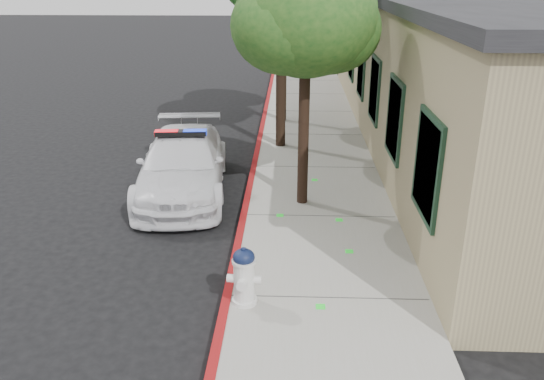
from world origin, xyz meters
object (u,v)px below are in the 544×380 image
(clapboard_building, at_px, (487,71))
(police_car, at_px, (183,164))
(fire_hydrant, at_px, (244,276))
(street_tree_near, at_px, (307,22))

(clapboard_building, bearing_deg, police_car, -151.47)
(clapboard_building, relative_size, fire_hydrant, 22.63)
(street_tree_near, bearing_deg, fire_hydrant, -103.41)
(police_car, bearing_deg, clapboard_building, 22.99)
(clapboard_building, distance_m, police_car, 9.41)
(clapboard_building, distance_m, fire_hydrant, 11.26)
(fire_hydrant, bearing_deg, street_tree_near, 81.15)
(street_tree_near, bearing_deg, police_car, 162.96)
(clapboard_building, relative_size, street_tree_near, 4.15)
(clapboard_building, relative_size, police_car, 4.27)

